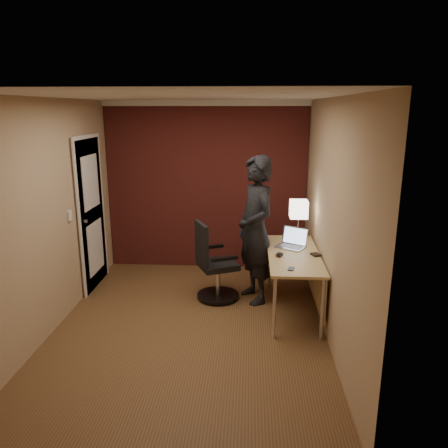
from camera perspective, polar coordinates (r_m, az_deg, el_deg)
The scene contains 9 objects.
room at distance 6.17m, azimuth -5.25°, elevation 5.30°, with size 4.00×4.00×4.00m.
desk at distance 5.28m, azimuth 9.82°, elevation -5.11°, with size 0.60×1.50×0.73m.
desk_lamp at distance 5.60m, azimuth 9.73°, elevation 1.86°, with size 0.22×0.22×0.54m.
laptop at distance 5.46m, azimuth 8.95°, elevation -2.28°, with size 0.42×0.39×0.23m.
mouse at distance 5.09m, azimuth 7.22°, elevation -4.04°, with size 0.06×0.10×0.03m, color black.
phone at distance 4.71m, azimuth 8.76°, elevation -5.81°, with size 0.06×0.12×0.01m, color black.
wallet at distance 5.19m, azimuth 11.91°, elevation -3.93°, with size 0.09×0.11×0.02m, color black.
office_chair at distance 5.57m, azimuth -1.42°, elevation -5.58°, with size 0.60×0.64×1.00m.
person at distance 5.42m, azimuth 4.14°, elevation -0.81°, with size 0.67×0.44×1.85m, color black.
Camera 1 is at (0.65, -4.47, 2.38)m, focal length 35.00 mm.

